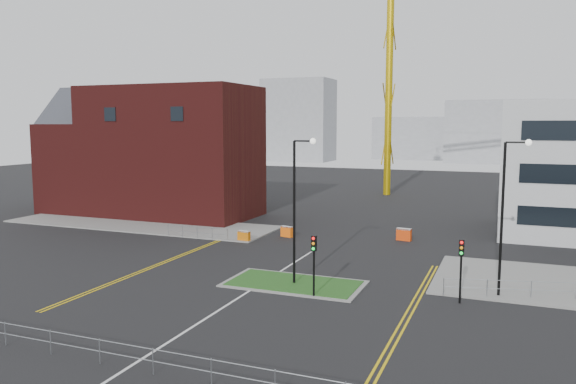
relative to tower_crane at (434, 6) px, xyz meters
name	(u,v)px	position (x,y,z in m)	size (l,w,h in m)	color
ground	(201,322)	(-3.60, -56.65, -25.97)	(200.00, 200.00, 0.00)	black
pavement_left	(140,224)	(-23.60, -34.65, -25.91)	(28.00, 8.00, 0.12)	slate
island_kerb	(294,284)	(-1.60, -48.65, -25.93)	(8.60, 4.60, 0.08)	slate
grass_island	(294,283)	(-1.60, -48.65, -25.91)	(8.00, 4.00, 0.12)	#1F501A
brick_building	(149,153)	(-26.57, -28.66, -19.12)	(24.20, 10.07, 14.24)	#4E1413
tower_crane	(434,6)	(0.00, 0.00, 0.00)	(51.11, 15.98, 37.59)	#C19E0B
streetlamp_island	(298,199)	(-1.38, -48.65, -20.55)	(1.46, 0.36, 9.18)	black
streetlamp_right_near	(507,205)	(10.62, -46.65, -20.55)	(1.46, 0.36, 9.18)	black
traffic_light_island	(314,254)	(0.40, -50.67, -23.40)	(0.28, 0.33, 3.65)	black
traffic_light_right	(461,259)	(8.40, -48.67, -23.40)	(0.28, 0.33, 3.65)	black
railing_front	(126,351)	(-3.60, -62.65, -25.18)	(24.05, 0.05, 1.10)	gray
railing_left	(197,230)	(-14.60, -38.65, -25.22)	(6.05, 0.05, 1.10)	gray
centre_line	(220,310)	(-3.60, -54.65, -25.96)	(0.15, 30.00, 0.01)	silver
yellow_left_a	(164,261)	(-12.60, -46.65, -25.96)	(0.12, 24.00, 0.01)	gold
yellow_left_b	(168,262)	(-12.30, -46.65, -25.96)	(0.12, 24.00, 0.01)	gold
yellow_right_a	(409,308)	(5.90, -50.65, -25.96)	(0.12, 20.00, 0.01)	gold
yellow_right_b	(414,309)	(6.20, -50.65, -25.96)	(0.12, 20.00, 0.01)	gold
skyline_a	(299,120)	(-43.60, 63.35, -14.97)	(18.00, 12.00, 22.00)	gray
skyline_b	(495,132)	(6.40, 73.35, -17.97)	(24.00, 12.00, 16.00)	gray
skyline_d	(428,138)	(-11.60, 83.35, -19.97)	(30.00, 12.00, 12.00)	gray
barrier_left	(244,236)	(-10.24, -38.24, -25.45)	(1.17, 0.54, 0.94)	#D2680B
barrier_mid	(287,231)	(-7.60, -34.96, -25.45)	(1.20, 0.69, 0.96)	#FF620E
barrier_right	(404,234)	(2.40, -32.65, -25.39)	(1.31, 0.59, 1.06)	#E43E0C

